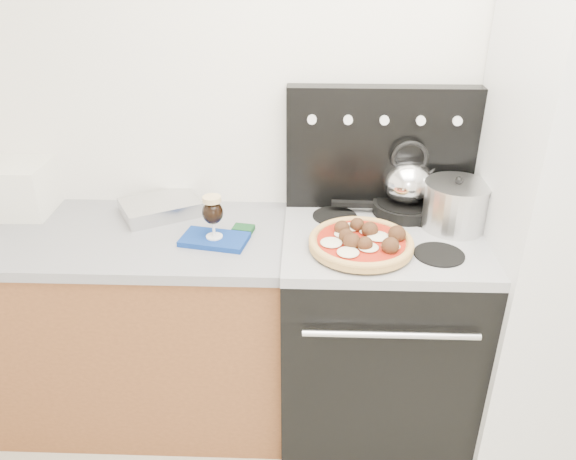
{
  "coord_description": "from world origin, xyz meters",
  "views": [
    {
      "loc": [
        -0.22,
        -0.73,
        1.92
      ],
      "look_at": [
        -0.28,
        1.05,
        1.0
      ],
      "focal_mm": 35.0,
      "sensor_mm": 36.0,
      "label": 1
    }
  ],
  "objects_px": {
    "oven_mitt": "(215,239)",
    "skillet": "(405,208)",
    "tea_kettle": "(408,178)",
    "pizza": "(361,240)",
    "toaster_oven": "(9,188)",
    "stock_pot": "(455,207)",
    "pizza_pan": "(361,248)",
    "stove_body": "(375,335)",
    "base_cabinet": "(117,328)",
    "fridge": "(574,234)",
    "beer_glass": "(213,217)"
  },
  "relations": [
    {
      "from": "oven_mitt",
      "to": "pizza",
      "type": "relative_size",
      "value": 0.66
    },
    {
      "from": "stove_body",
      "to": "stock_pot",
      "type": "distance_m",
      "value": 0.64
    },
    {
      "from": "fridge",
      "to": "stock_pot",
      "type": "relative_size",
      "value": 7.89
    },
    {
      "from": "base_cabinet",
      "to": "stove_body",
      "type": "height_order",
      "value": "stove_body"
    },
    {
      "from": "oven_mitt",
      "to": "stock_pot",
      "type": "distance_m",
      "value": 0.93
    },
    {
      "from": "toaster_oven",
      "to": "oven_mitt",
      "type": "distance_m",
      "value": 0.93
    },
    {
      "from": "base_cabinet",
      "to": "skillet",
      "type": "bearing_deg",
      "value": 8.05
    },
    {
      "from": "tea_kettle",
      "to": "base_cabinet",
      "type": "bearing_deg",
      "value": -170.01
    },
    {
      "from": "fridge",
      "to": "toaster_oven",
      "type": "height_order",
      "value": "fridge"
    },
    {
      "from": "beer_glass",
      "to": "stock_pot",
      "type": "distance_m",
      "value": 0.93
    },
    {
      "from": "base_cabinet",
      "to": "stove_body",
      "type": "relative_size",
      "value": 1.65
    },
    {
      "from": "base_cabinet",
      "to": "beer_glass",
      "type": "bearing_deg",
      "value": -8.44
    },
    {
      "from": "skillet",
      "to": "tea_kettle",
      "type": "height_order",
      "value": "tea_kettle"
    },
    {
      "from": "tea_kettle",
      "to": "pizza",
      "type": "bearing_deg",
      "value": -120.94
    },
    {
      "from": "base_cabinet",
      "to": "stock_pot",
      "type": "bearing_deg",
      "value": 2.03
    },
    {
      "from": "fridge",
      "to": "pizza_pan",
      "type": "height_order",
      "value": "fridge"
    },
    {
      "from": "beer_glass",
      "to": "oven_mitt",
      "type": "bearing_deg",
      "value": 0.0
    },
    {
      "from": "beer_glass",
      "to": "stock_pot",
      "type": "bearing_deg",
      "value": 7.3
    },
    {
      "from": "pizza",
      "to": "fridge",
      "type": "bearing_deg",
      "value": 6.74
    },
    {
      "from": "skillet",
      "to": "beer_glass",
      "type": "bearing_deg",
      "value": -162.22
    },
    {
      "from": "oven_mitt",
      "to": "pizza",
      "type": "height_order",
      "value": "pizza"
    },
    {
      "from": "oven_mitt",
      "to": "skillet",
      "type": "bearing_deg",
      "value": 17.78
    },
    {
      "from": "skillet",
      "to": "tea_kettle",
      "type": "distance_m",
      "value": 0.13
    },
    {
      "from": "oven_mitt",
      "to": "stock_pot",
      "type": "relative_size",
      "value": 1.03
    },
    {
      "from": "pizza_pan",
      "to": "tea_kettle",
      "type": "distance_m",
      "value": 0.4
    },
    {
      "from": "fridge",
      "to": "stock_pot",
      "type": "distance_m",
      "value": 0.44
    },
    {
      "from": "toaster_oven",
      "to": "oven_mitt",
      "type": "height_order",
      "value": "toaster_oven"
    },
    {
      "from": "tea_kettle",
      "to": "stove_body",
      "type": "bearing_deg",
      "value": -116.61
    },
    {
      "from": "base_cabinet",
      "to": "stove_body",
      "type": "bearing_deg",
      "value": -1.3
    },
    {
      "from": "base_cabinet",
      "to": "skillet",
      "type": "height_order",
      "value": "skillet"
    },
    {
      "from": "stove_body",
      "to": "oven_mitt",
      "type": "bearing_deg",
      "value": -176.1
    },
    {
      "from": "oven_mitt",
      "to": "stock_pot",
      "type": "height_order",
      "value": "stock_pot"
    },
    {
      "from": "stove_body",
      "to": "pizza",
      "type": "bearing_deg",
      "value": -129.19
    },
    {
      "from": "pizza",
      "to": "base_cabinet",
      "type": "bearing_deg",
      "value": 171.86
    },
    {
      "from": "pizza_pan",
      "to": "stock_pot",
      "type": "bearing_deg",
      "value": 27.37
    },
    {
      "from": "toaster_oven",
      "to": "stock_pot",
      "type": "height_order",
      "value": "toaster_oven"
    },
    {
      "from": "stock_pot",
      "to": "toaster_oven",
      "type": "bearing_deg",
      "value": 175.97
    },
    {
      "from": "pizza",
      "to": "stock_pot",
      "type": "relative_size",
      "value": 1.57
    },
    {
      "from": "toaster_oven",
      "to": "stock_pot",
      "type": "distance_m",
      "value": 1.81
    },
    {
      "from": "oven_mitt",
      "to": "skillet",
      "type": "height_order",
      "value": "skillet"
    },
    {
      "from": "pizza",
      "to": "oven_mitt",
      "type": "bearing_deg",
      "value": 172.12
    },
    {
      "from": "stove_body",
      "to": "oven_mitt",
      "type": "relative_size",
      "value": 3.56
    },
    {
      "from": "skillet",
      "to": "fridge",
      "type": "bearing_deg",
      "value": -20.48
    },
    {
      "from": "base_cabinet",
      "to": "fridge",
      "type": "relative_size",
      "value": 0.76
    },
    {
      "from": "stove_body",
      "to": "tea_kettle",
      "type": "bearing_deg",
      "value": 61.45
    },
    {
      "from": "stock_pot",
      "to": "skillet",
      "type": "bearing_deg",
      "value": 144.03
    },
    {
      "from": "pizza",
      "to": "stock_pot",
      "type": "height_order",
      "value": "stock_pot"
    },
    {
      "from": "oven_mitt",
      "to": "tea_kettle",
      "type": "xyz_separation_m",
      "value": [
        0.75,
        0.24,
        0.17
      ]
    },
    {
      "from": "toaster_oven",
      "to": "pizza",
      "type": "xyz_separation_m",
      "value": [
        1.43,
        -0.32,
        -0.05
      ]
    },
    {
      "from": "fridge",
      "to": "skillet",
      "type": "relative_size",
      "value": 7.31
    }
  ]
}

